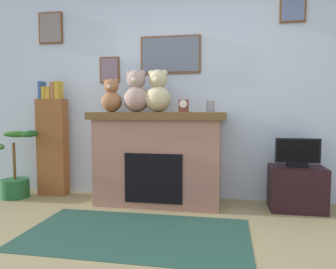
{
  "coord_description": "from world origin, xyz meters",
  "views": [
    {
      "loc": [
        0.52,
        -1.97,
        1.08
      ],
      "look_at": [
        -0.15,
        1.64,
        0.8
      ],
      "focal_mm": 34.52,
      "sensor_mm": 36.0,
      "label": 1
    }
  ],
  "objects_px": {
    "mantel_clock": "(184,106)",
    "teddy_bear_cream": "(136,93)",
    "bookshelf": "(53,143)",
    "teddy_bear_grey": "(158,93)",
    "fireplace": "(159,157)",
    "candle_jar": "(210,106)",
    "potted_plant": "(15,175)",
    "tv_stand": "(297,188)",
    "television": "(298,154)",
    "teddy_bear_brown": "(111,97)"
  },
  "relations": [
    {
      "from": "tv_stand",
      "to": "bookshelf",
      "type": "bearing_deg",
      "value": 178.03
    },
    {
      "from": "teddy_bear_brown",
      "to": "candle_jar",
      "type": "bearing_deg",
      "value": 0.02
    },
    {
      "from": "television",
      "to": "candle_jar",
      "type": "height_order",
      "value": "candle_jar"
    },
    {
      "from": "television",
      "to": "teddy_bear_cream",
      "type": "height_order",
      "value": "teddy_bear_cream"
    },
    {
      "from": "bookshelf",
      "to": "candle_jar",
      "type": "xyz_separation_m",
      "value": [
        1.98,
        -0.12,
        0.45
      ]
    },
    {
      "from": "tv_stand",
      "to": "television",
      "type": "relative_size",
      "value": 1.23
    },
    {
      "from": "bookshelf",
      "to": "mantel_clock",
      "type": "bearing_deg",
      "value": -4.11
    },
    {
      "from": "fireplace",
      "to": "mantel_clock",
      "type": "distance_m",
      "value": 0.66
    },
    {
      "from": "mantel_clock",
      "to": "television",
      "type": "bearing_deg",
      "value": 0.91
    },
    {
      "from": "candle_jar",
      "to": "teddy_bear_grey",
      "type": "relative_size",
      "value": 0.27
    },
    {
      "from": "teddy_bear_cream",
      "to": "candle_jar",
      "type": "bearing_deg",
      "value": 0.04
    },
    {
      "from": "bookshelf",
      "to": "candle_jar",
      "type": "height_order",
      "value": "bookshelf"
    },
    {
      "from": "tv_stand",
      "to": "mantel_clock",
      "type": "bearing_deg",
      "value": -179.04
    },
    {
      "from": "fireplace",
      "to": "mantel_clock",
      "type": "height_order",
      "value": "mantel_clock"
    },
    {
      "from": "fireplace",
      "to": "bookshelf",
      "type": "height_order",
      "value": "bookshelf"
    },
    {
      "from": "fireplace",
      "to": "potted_plant",
      "type": "relative_size",
      "value": 1.83
    },
    {
      "from": "potted_plant",
      "to": "teddy_bear_grey",
      "type": "bearing_deg",
      "value": 2.93
    },
    {
      "from": "candle_jar",
      "to": "teddy_bear_brown",
      "type": "bearing_deg",
      "value": -179.98
    },
    {
      "from": "teddy_bear_cream",
      "to": "teddy_bear_grey",
      "type": "height_order",
      "value": "same"
    },
    {
      "from": "bookshelf",
      "to": "teddy_bear_brown",
      "type": "bearing_deg",
      "value": -8.18
    },
    {
      "from": "potted_plant",
      "to": "teddy_bear_brown",
      "type": "bearing_deg",
      "value": 4.27
    },
    {
      "from": "fireplace",
      "to": "bookshelf",
      "type": "distance_m",
      "value": 1.4
    },
    {
      "from": "fireplace",
      "to": "potted_plant",
      "type": "xyz_separation_m",
      "value": [
        -1.78,
        -0.11,
        -0.25
      ]
    },
    {
      "from": "potted_plant",
      "to": "tv_stand",
      "type": "height_order",
      "value": "potted_plant"
    },
    {
      "from": "bookshelf",
      "to": "tv_stand",
      "type": "xyz_separation_m",
      "value": [
        2.91,
        -0.1,
        -0.43
      ]
    },
    {
      "from": "bookshelf",
      "to": "teddy_bear_grey",
      "type": "distance_m",
      "value": 1.52
    },
    {
      "from": "bookshelf",
      "to": "mantel_clock",
      "type": "relative_size",
      "value": 10.2
    },
    {
      "from": "bookshelf",
      "to": "candle_jar",
      "type": "bearing_deg",
      "value": -3.44
    },
    {
      "from": "bookshelf",
      "to": "tv_stand",
      "type": "relative_size",
      "value": 2.52
    },
    {
      "from": "television",
      "to": "mantel_clock",
      "type": "bearing_deg",
      "value": -179.09
    },
    {
      "from": "candle_jar",
      "to": "teddy_bear_grey",
      "type": "distance_m",
      "value": 0.61
    },
    {
      "from": "tv_stand",
      "to": "teddy_bear_brown",
      "type": "height_order",
      "value": "teddy_bear_brown"
    },
    {
      "from": "fireplace",
      "to": "mantel_clock",
      "type": "xyz_separation_m",
      "value": [
        0.29,
        -0.02,
        0.59
      ]
    },
    {
      "from": "potted_plant",
      "to": "teddy_bear_grey",
      "type": "height_order",
      "value": "teddy_bear_grey"
    },
    {
      "from": "tv_stand",
      "to": "candle_jar",
      "type": "relative_size",
      "value": 4.44
    },
    {
      "from": "tv_stand",
      "to": "teddy_bear_cream",
      "type": "bearing_deg",
      "value": -179.36
    },
    {
      "from": "mantel_clock",
      "to": "teddy_bear_cream",
      "type": "height_order",
      "value": "teddy_bear_cream"
    },
    {
      "from": "potted_plant",
      "to": "candle_jar",
      "type": "relative_size",
      "value": 6.48
    },
    {
      "from": "mantel_clock",
      "to": "teddy_bear_grey",
      "type": "relative_size",
      "value": 0.29
    },
    {
      "from": "candle_jar",
      "to": "mantel_clock",
      "type": "relative_size",
      "value": 0.91
    },
    {
      "from": "fireplace",
      "to": "teddy_bear_grey",
      "type": "xyz_separation_m",
      "value": [
        -0.01,
        -0.02,
        0.74
      ]
    },
    {
      "from": "candle_jar",
      "to": "bookshelf",
      "type": "bearing_deg",
      "value": 176.56
    },
    {
      "from": "potted_plant",
      "to": "candle_jar",
      "type": "distance_m",
      "value": 2.51
    },
    {
      "from": "television",
      "to": "teddy_bear_brown",
      "type": "distance_m",
      "value": 2.17
    },
    {
      "from": "candle_jar",
      "to": "teddy_bear_cream",
      "type": "distance_m",
      "value": 0.86
    },
    {
      "from": "potted_plant",
      "to": "tv_stand",
      "type": "distance_m",
      "value": 3.3
    },
    {
      "from": "teddy_bear_grey",
      "to": "television",
      "type": "bearing_deg",
      "value": 0.7
    },
    {
      "from": "teddy_bear_brown",
      "to": "teddy_bear_cream",
      "type": "distance_m",
      "value": 0.3
    },
    {
      "from": "mantel_clock",
      "to": "tv_stand",
      "type": "bearing_deg",
      "value": 0.96
    },
    {
      "from": "tv_stand",
      "to": "mantel_clock",
      "type": "xyz_separation_m",
      "value": [
        -1.23,
        -0.02,
        0.89
      ]
    }
  ]
}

